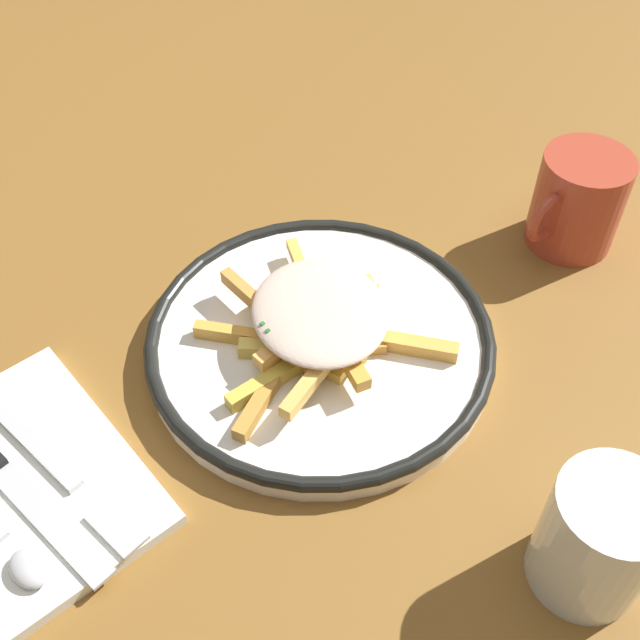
% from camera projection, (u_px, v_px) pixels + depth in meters
% --- Properties ---
extents(ground_plane, '(2.60, 2.60, 0.00)m').
position_uv_depth(ground_plane, '(320.00, 350.00, 0.64)').
color(ground_plane, brown).
extents(plate, '(0.28, 0.28, 0.02)m').
position_uv_depth(plate, '(320.00, 341.00, 0.63)').
color(plate, white).
rests_on(plate, ground_plane).
extents(fries_heap, '(0.19, 0.18, 0.04)m').
position_uv_depth(fries_heap, '(314.00, 321.00, 0.61)').
color(fries_heap, '#EAAC54').
rests_on(fries_heap, plate).
extents(napkin, '(0.16, 0.20, 0.01)m').
position_uv_depth(napkin, '(16.00, 488.00, 0.55)').
color(napkin, white).
rests_on(napkin, ground_plane).
extents(fork, '(0.04, 0.18, 0.01)m').
position_uv_depth(fork, '(60.00, 470.00, 0.55)').
color(fork, silver).
rests_on(fork, napkin).
extents(spoon, '(0.04, 0.15, 0.01)m').
position_uv_depth(spoon, '(1.00, 537.00, 0.51)').
color(spoon, silver).
rests_on(spoon, napkin).
extents(water_glass, '(0.07, 0.07, 0.09)m').
position_uv_depth(water_glass, '(598.00, 539.00, 0.48)').
color(water_glass, silver).
rests_on(water_glass, ground_plane).
extents(coffee_mug, '(0.11, 0.08, 0.09)m').
position_uv_depth(coffee_mug, '(577.00, 202.00, 0.70)').
color(coffee_mug, '#AD3E2B').
rests_on(coffee_mug, ground_plane).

